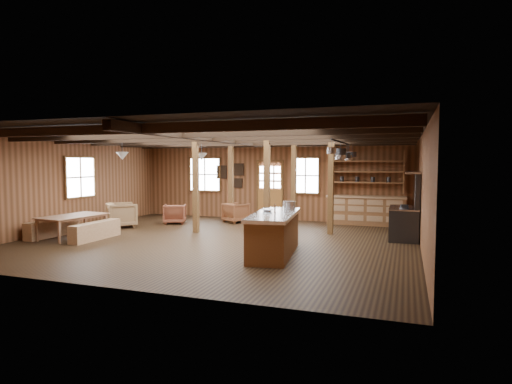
{
  "coord_description": "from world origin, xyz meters",
  "views": [
    {
      "loc": [
        4.64,
        -10.22,
        2.07
      ],
      "look_at": [
        0.72,
        0.88,
        1.25
      ],
      "focal_mm": 30.0,
      "sensor_mm": 36.0,
      "label": 1
    }
  ],
  "objects_px": {
    "kitchen_island": "(274,234)",
    "commercial_range": "(406,217)",
    "armchair_a": "(175,214)",
    "armchair_b": "(236,213)",
    "armchair_c": "(122,215)",
    "dining_table": "(74,227)"
  },
  "relations": [
    {
      "from": "kitchen_island",
      "to": "commercial_range",
      "type": "height_order",
      "value": "commercial_range"
    },
    {
      "from": "armchair_a",
      "to": "armchair_b",
      "type": "height_order",
      "value": "armchair_b"
    },
    {
      "from": "commercial_range",
      "to": "armchair_b",
      "type": "height_order",
      "value": "commercial_range"
    },
    {
      "from": "armchair_c",
      "to": "armchair_b",
      "type": "bearing_deg",
      "value": -100.02
    },
    {
      "from": "dining_table",
      "to": "armchair_b",
      "type": "bearing_deg",
      "value": -29.2
    },
    {
      "from": "armchair_b",
      "to": "commercial_range",
      "type": "bearing_deg",
      "value": -166.91
    },
    {
      "from": "dining_table",
      "to": "armchair_a",
      "type": "xyz_separation_m",
      "value": [
        1.19,
        3.33,
        0.02
      ]
    },
    {
      "from": "armchair_a",
      "to": "commercial_range",
      "type": "bearing_deg",
      "value": 151.57
    },
    {
      "from": "dining_table",
      "to": "commercial_range",
      "type": "bearing_deg",
      "value": -65.97
    },
    {
      "from": "kitchen_island",
      "to": "armchair_a",
      "type": "distance_m",
      "value": 5.82
    },
    {
      "from": "kitchen_island",
      "to": "armchair_a",
      "type": "relative_size",
      "value": 3.58
    },
    {
      "from": "armchair_c",
      "to": "kitchen_island",
      "type": "bearing_deg",
      "value": -158.48
    },
    {
      "from": "kitchen_island",
      "to": "armchair_b",
      "type": "relative_size",
      "value": 3.51
    },
    {
      "from": "kitchen_island",
      "to": "armchair_b",
      "type": "xyz_separation_m",
      "value": [
        -2.77,
        4.55,
        -0.14
      ]
    },
    {
      "from": "armchair_b",
      "to": "armchair_a",
      "type": "bearing_deg",
      "value": 56.42
    },
    {
      "from": "kitchen_island",
      "to": "commercial_range",
      "type": "relative_size",
      "value": 1.42
    },
    {
      "from": "dining_table",
      "to": "armchair_c",
      "type": "distance_m",
      "value": 2.07
    },
    {
      "from": "kitchen_island",
      "to": "armchair_b",
      "type": "distance_m",
      "value": 5.33
    },
    {
      "from": "kitchen_island",
      "to": "armchair_c",
      "type": "xyz_separation_m",
      "value": [
        -5.78,
        2.31,
        -0.08
      ]
    },
    {
      "from": "dining_table",
      "to": "armchair_a",
      "type": "height_order",
      "value": "armchair_a"
    },
    {
      "from": "kitchen_island",
      "to": "commercial_range",
      "type": "xyz_separation_m",
      "value": [
        2.77,
        3.06,
        0.12
      ]
    },
    {
      "from": "dining_table",
      "to": "armchair_c",
      "type": "height_order",
      "value": "armchair_c"
    }
  ]
}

